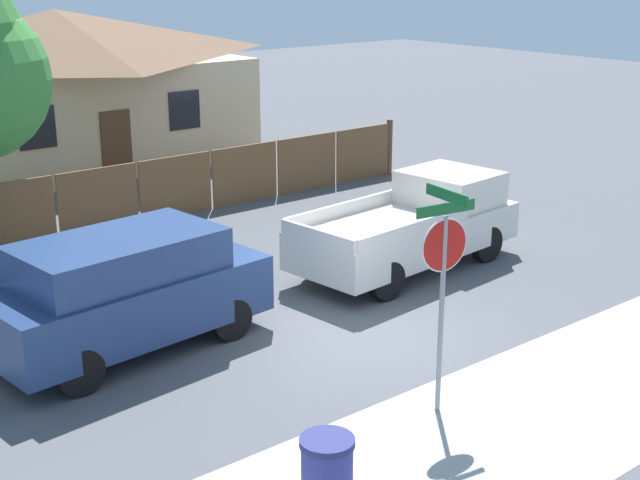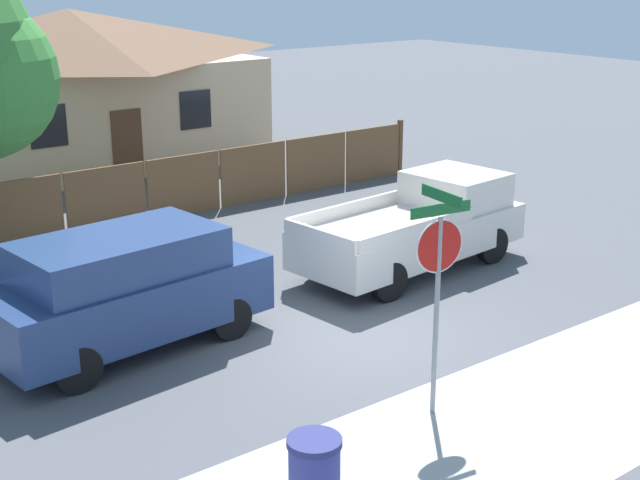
{
  "view_description": "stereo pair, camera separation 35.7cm",
  "coord_description": "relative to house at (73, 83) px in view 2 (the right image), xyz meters",
  "views": [
    {
      "loc": [
        -9.09,
        -10.17,
        5.97
      ],
      "look_at": [
        -0.39,
        0.5,
        1.6
      ],
      "focal_mm": 50.0,
      "sensor_mm": 36.0,
      "label": 1
    },
    {
      "loc": [
        -8.81,
        -10.39,
        5.97
      ],
      "look_at": [
        -0.39,
        0.5,
        1.6
      ],
      "focal_mm": 50.0,
      "sensor_mm": 36.0,
      "label": 2
    }
  ],
  "objects": [
    {
      "name": "red_suv",
      "position": [
        -5.04,
        -13.73,
        -1.33
      ],
      "size": [
        4.61,
        2.29,
        1.9
      ],
      "rotation": [
        0.0,
        0.0,
        0.09
      ],
      "color": "navy",
      "rests_on": "ground"
    },
    {
      "name": "sidewalk_strip",
      "position": [
        -1.83,
        -19.18,
        -2.35
      ],
      "size": [
        36.0,
        3.2,
        0.01
      ],
      "color": "#A3A39E",
      "rests_on": "ground"
    },
    {
      "name": "trash_bin",
      "position": [
        -5.51,
        -19.23,
        -1.83
      ],
      "size": [
        0.61,
        0.61,
        1.04
      ],
      "color": "navy",
      "rests_on": "ground"
    },
    {
      "name": "house",
      "position": [
        0.0,
        0.0,
        0.0
      ],
      "size": [
        10.56,
        7.44,
        4.54
      ],
      "color": "beige",
      "rests_on": "ground"
    },
    {
      "name": "orange_pickup",
      "position": [
        1.33,
        -13.7,
        -1.49
      ],
      "size": [
        5.17,
        2.42,
        1.78
      ],
      "rotation": [
        0.0,
        0.0,
        0.09
      ],
      "color": "silver",
      "rests_on": "ground"
    },
    {
      "name": "ground_plane",
      "position": [
        -1.83,
        -15.58,
        -2.35
      ],
      "size": [
        80.0,
        80.0,
        0.0
      ],
      "primitive_type": "plane",
      "color": "#4C4F54"
    },
    {
      "name": "stop_sign",
      "position": [
        -2.7,
        -18.23,
        -0.21
      ],
      "size": [
        0.92,
        0.83,
        3.15
      ],
      "rotation": [
        0.0,
        0.0,
        -0.15
      ],
      "color": "gray",
      "rests_on": "ground"
    },
    {
      "name": "wooden_fence",
      "position": [
        -0.5,
        -7.48,
        -1.61
      ],
      "size": [
        14.19,
        0.12,
        1.57
      ],
      "color": "brown",
      "rests_on": "ground"
    }
  ]
}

